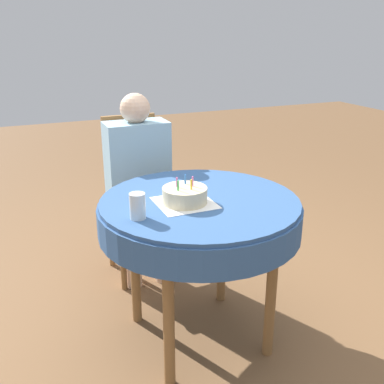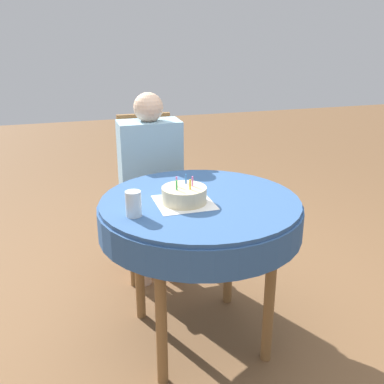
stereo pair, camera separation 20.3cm
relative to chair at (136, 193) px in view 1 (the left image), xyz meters
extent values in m
plane|color=brown|center=(0.08, -0.81, -0.52)|extent=(12.00, 12.00, 0.00)
cylinder|color=#335689|center=(0.08, -0.81, 0.22)|extent=(0.92, 0.92, 0.02)
cylinder|color=#335689|center=(0.08, -0.81, 0.15)|extent=(0.94, 0.94, 0.14)
cylinder|color=brown|center=(-0.18, -1.07, -0.15)|extent=(0.05, 0.05, 0.74)
cylinder|color=brown|center=(0.33, -1.07, -0.15)|extent=(0.05, 0.05, 0.74)
cylinder|color=brown|center=(-0.18, -0.56, -0.15)|extent=(0.05, 0.05, 0.74)
cylinder|color=brown|center=(0.33, -0.56, -0.15)|extent=(0.05, 0.05, 0.74)
cube|color=brown|center=(0.00, -0.07, -0.09)|extent=(0.37, 0.37, 0.04)
cube|color=brown|center=(0.00, 0.10, 0.20)|extent=(0.33, 0.03, 0.55)
cylinder|color=brown|center=(-0.16, -0.23, -0.31)|extent=(0.04, 0.04, 0.42)
cylinder|color=brown|center=(0.16, -0.23, -0.31)|extent=(0.04, 0.04, 0.42)
cylinder|color=brown|center=(-0.16, 0.09, -0.31)|extent=(0.04, 0.04, 0.42)
cylinder|color=brown|center=(0.16, 0.08, -0.31)|extent=(0.04, 0.04, 0.42)
cylinder|color=#DBB293|center=(-0.09, -0.22, -0.30)|extent=(0.09, 0.09, 0.45)
cylinder|color=#DBB293|center=(0.09, -0.23, -0.30)|extent=(0.09, 0.09, 0.45)
cube|color=#8CB7D1|center=(0.00, -0.07, 0.20)|extent=(0.37, 0.20, 0.53)
sphere|color=#DBB293|center=(0.00, -0.07, 0.54)|extent=(0.17, 0.17, 0.17)
cube|color=white|center=(0.00, -0.83, 0.24)|extent=(0.25, 0.25, 0.00)
cylinder|color=beige|center=(0.00, -0.83, 0.27)|extent=(0.20, 0.20, 0.07)
cylinder|color=#D166B2|center=(0.04, -0.83, 0.33)|extent=(0.01, 0.01, 0.05)
cylinder|color=blue|center=(0.02, -0.78, 0.33)|extent=(0.01, 0.01, 0.05)
cylinder|color=#D166B2|center=(-0.03, -0.81, 0.33)|extent=(0.01, 0.01, 0.05)
cylinder|color=green|center=(-0.04, -0.85, 0.33)|extent=(0.01, 0.01, 0.05)
cylinder|color=gold|center=(0.01, -0.86, 0.33)|extent=(0.01, 0.01, 0.05)
cylinder|color=silver|center=(-0.25, -0.91, 0.29)|extent=(0.07, 0.07, 0.11)
camera|label=1|loc=(-0.71, -2.57, 0.98)|focal=42.00mm
camera|label=2|loc=(-0.52, -2.64, 0.98)|focal=42.00mm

